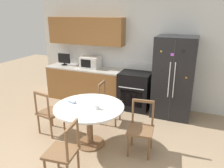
# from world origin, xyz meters

# --- Properties ---
(ground_plane) EXTENTS (14.00, 14.00, 0.00)m
(ground_plane) POSITION_xyz_m (0.00, 0.00, 0.00)
(ground_plane) COLOR #9E8466
(back_wall) EXTENTS (5.20, 0.44, 2.60)m
(back_wall) POSITION_xyz_m (-0.30, 2.59, 1.44)
(back_wall) COLOR silver
(back_wall) RESTS_ON ground_plane
(kitchen_counter) EXTENTS (2.08, 0.64, 0.90)m
(kitchen_counter) POSITION_xyz_m (-1.17, 2.29, 0.45)
(kitchen_counter) COLOR #936033
(kitchen_counter) RESTS_ON ground_plane
(refrigerator) EXTENTS (0.86, 0.76, 1.82)m
(refrigerator) POSITION_xyz_m (1.15, 2.22, 0.91)
(refrigerator) COLOR black
(refrigerator) RESTS_ON ground_plane
(oven_range) EXTENTS (0.74, 0.68, 1.08)m
(oven_range) POSITION_xyz_m (0.25, 2.26, 0.47)
(oven_range) COLOR black
(oven_range) RESTS_ON ground_plane
(microwave) EXTENTS (0.49, 0.36, 0.29)m
(microwave) POSITION_xyz_m (-1.01, 2.33, 1.05)
(microwave) COLOR white
(microwave) RESTS_ON kitchen_counter
(countertop_tv) EXTENTS (0.35, 0.16, 0.32)m
(countertop_tv) POSITION_xyz_m (-1.83, 2.33, 1.07)
(countertop_tv) COLOR black
(countertop_tv) RESTS_ON kitchen_counter
(dining_table) EXTENTS (1.22, 1.22, 0.75)m
(dining_table) POSITION_xyz_m (-0.04, 0.42, 0.61)
(dining_table) COLOR white
(dining_table) RESTS_ON ground_plane
(dining_chair_left) EXTENTS (0.48, 0.48, 0.90)m
(dining_chair_left) POSITION_xyz_m (-0.96, 0.47, 0.43)
(dining_chair_left) COLOR brown
(dining_chair_left) RESTS_ON ground_plane
(dining_chair_near) EXTENTS (0.47, 0.47, 0.90)m
(dining_chair_near) POSITION_xyz_m (0.02, -0.49, 0.43)
(dining_chair_near) COLOR brown
(dining_chair_near) RESTS_ON ground_plane
(dining_chair_right) EXTENTS (0.46, 0.46, 0.90)m
(dining_chair_right) POSITION_xyz_m (0.86, 0.55, 0.43)
(dining_chair_right) COLOR brown
(dining_chair_right) RESTS_ON ground_plane
(dining_chair_far) EXTENTS (0.45, 0.45, 0.90)m
(dining_chair_far) POSITION_xyz_m (-0.06, 1.33, 0.43)
(dining_chair_far) COLOR brown
(dining_chair_far) RESTS_ON ground_plane
(candle_glass) EXTENTS (0.09, 0.09, 0.08)m
(candle_glass) POSITION_xyz_m (0.13, 0.37, 0.79)
(candle_glass) COLOR silver
(candle_glass) RESTS_ON dining_table
(folded_napkin) EXTENTS (0.18, 0.08, 0.05)m
(folded_napkin) POSITION_xyz_m (-0.40, 0.43, 0.78)
(folded_napkin) COLOR #A3BCDB
(folded_napkin) RESTS_ON dining_table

